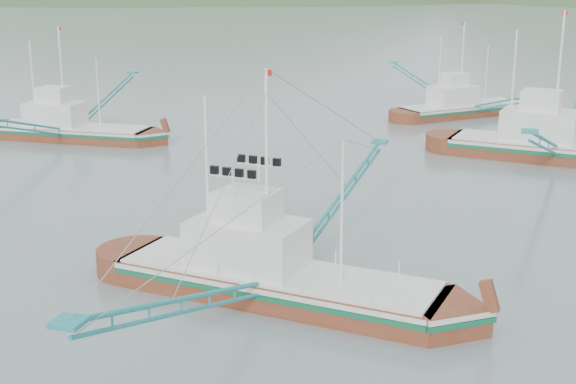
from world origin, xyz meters
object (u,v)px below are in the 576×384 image
(bg_boat_left, at_px, (68,123))
(bg_boat_far, at_px, (463,94))
(bg_boat_right, at_px, (558,135))
(main_boat, at_px, (273,259))

(bg_boat_left, distance_m, bg_boat_far, 37.50)
(bg_boat_right, bearing_deg, bg_boat_far, 125.39)
(bg_boat_left, bearing_deg, bg_boat_far, 31.94)
(bg_boat_far, bearing_deg, main_boat, -139.10)
(main_boat, relative_size, bg_boat_right, 0.91)
(bg_boat_far, xyz_separation_m, bg_boat_right, (8.39, -17.23, -0.14))
(main_boat, distance_m, bg_boat_far, 48.48)
(main_boat, height_order, bg_boat_right, bg_boat_right)
(main_boat, bearing_deg, bg_boat_left, 143.19)
(main_boat, xyz_separation_m, bg_boat_far, (4.29, 48.29, 0.31))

